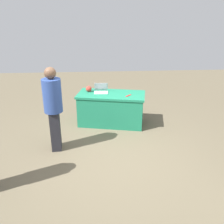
{
  "coord_description": "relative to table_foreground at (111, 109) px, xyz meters",
  "views": [
    {
      "loc": [
        0.22,
        3.84,
        2.46
      ],
      "look_at": [
        -0.06,
        -0.01,
        0.9
      ],
      "focal_mm": 39.25,
      "sensor_mm": 36.0,
      "label": 1
    }
  ],
  "objects": [
    {
      "name": "ground_plane",
      "position": [
        0.16,
        1.54,
        -0.37
      ],
      "size": [
        14.4,
        14.4,
        0.0
      ],
      "primitive_type": "plane",
      "color": "brown"
    },
    {
      "name": "table_foreground",
      "position": [
        0.0,
        0.0,
        0.0
      ],
      "size": [
        1.67,
        1.07,
        0.74
      ],
      "rotation": [
        0.0,
        0.0,
        -0.22
      ],
      "color": "#1E7A56",
      "rests_on": "ground"
    },
    {
      "name": "person_attendee_standing",
      "position": [
        1.15,
        1.12,
        0.52
      ],
      "size": [
        0.37,
        0.37,
        1.61
      ],
      "rotation": [
        0.0,
        0.0,
        1.66
      ],
      "color": "#26262D",
      "rests_on": "ground"
    },
    {
      "name": "laptop_silver",
      "position": [
        0.23,
        -0.12,
        0.41
      ],
      "size": [
        0.33,
        0.3,
        0.21
      ],
      "rotation": [
        0.0,
        0.0,
        -0.04
      ],
      "color": "silver",
      "rests_on": "table_foreground"
    },
    {
      "name": "yarn_ball",
      "position": [
        0.52,
        -0.2,
        0.44
      ],
      "size": [
        0.14,
        0.14,
        0.14
      ],
      "primitive_type": "sphere",
      "color": "#B2382D",
      "rests_on": "table_foreground"
    },
    {
      "name": "scissors_red",
      "position": [
        -0.37,
        0.18,
        0.37
      ],
      "size": [
        0.15,
        0.15,
        0.01
      ],
      "primitive_type": "cube",
      "rotation": [
        0.0,
        0.0,
        0.81
      ],
      "color": "red",
      "rests_on": "table_foreground"
    }
  ]
}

